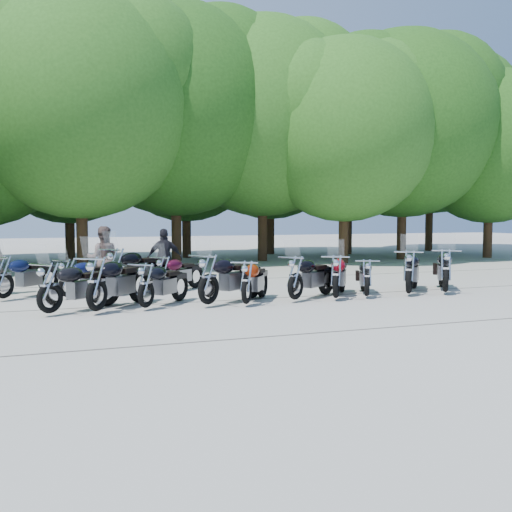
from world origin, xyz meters
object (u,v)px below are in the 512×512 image
object	(u,v)px
motorcycle_7	(367,276)
motorcycle_10	(3,275)
motorcycle_6	(336,275)
rider_2	(165,259)
motorcycle_3	(209,277)
motorcycle_9	(446,269)
motorcycle_12	(116,269)
motorcycle_11	(68,277)
motorcycle_0	(50,286)
motorcycle_4	(247,281)
motorcycle_5	(296,276)
motorcycle_1	(97,282)
rider_1	(103,259)
motorcycle_8	(409,270)
motorcycle_13	(164,273)
motorcycle_2	(146,284)

from	to	relation	value
motorcycle_7	motorcycle_10	distance (m)	9.13
motorcycle_7	motorcycle_10	bearing A→B (deg)	9.69
motorcycle_6	rider_2	xyz separation A→B (m)	(-3.52, 3.94, 0.22)
motorcycle_3	motorcycle_9	distance (m)	6.57
motorcycle_12	rider_2	distance (m)	1.93
motorcycle_11	motorcycle_3	bearing A→B (deg)	-167.41
motorcycle_12	motorcycle_10	bearing A→B (deg)	48.76
motorcycle_0	motorcycle_10	size ratio (longest dim) A/B	1.01
motorcycle_4	motorcycle_5	size ratio (longest dim) A/B	0.94
motorcycle_4	motorcycle_9	xyz separation A→B (m)	(5.70, 0.11, 0.09)
motorcycle_6	rider_2	distance (m)	5.29
motorcycle_1	motorcycle_11	xyz separation A→B (m)	(-0.47, 2.62, -0.13)
motorcycle_10	motorcycle_12	size ratio (longest dim) A/B	0.89
motorcycle_4	motorcycle_11	bearing A→B (deg)	-0.48
motorcycle_7	rider_2	size ratio (longest dim) A/B	1.16
motorcycle_0	motorcycle_3	world-z (taller)	motorcycle_3
motorcycle_9	motorcycle_0	bearing A→B (deg)	34.41
motorcycle_12	rider_1	distance (m)	1.11
motorcycle_9	motorcycle_11	distance (m)	9.91
motorcycle_7	motorcycle_8	xyz separation A→B (m)	(1.28, 0.01, 0.12)
motorcycle_5	rider_1	distance (m)	5.64
motorcycle_9	motorcycle_11	bearing A→B (deg)	19.61
motorcycle_6	motorcycle_13	world-z (taller)	motorcycle_6
motorcycle_8	motorcycle_13	world-z (taller)	motorcycle_8
rider_1	motorcycle_2	bearing A→B (deg)	108.27
motorcycle_1	motorcycle_9	xyz separation A→B (m)	(9.09, 0.04, -0.01)
motorcycle_0	motorcycle_12	world-z (taller)	motorcycle_12
motorcycle_1	motorcycle_5	distance (m)	4.75
motorcycle_3	motorcycle_12	world-z (taller)	motorcycle_12
motorcycle_4	motorcycle_7	distance (m)	3.34
motorcycle_7	motorcycle_11	world-z (taller)	motorcycle_11
motorcycle_1	motorcycle_8	world-z (taller)	motorcycle_1
motorcycle_3	motorcycle_12	size ratio (longest dim) A/B	0.98
motorcycle_11	motorcycle_9	bearing A→B (deg)	-142.62
motorcycle_8	motorcycle_13	bearing A→B (deg)	15.48
motorcycle_8	rider_2	distance (m)	6.90
motorcycle_2	motorcycle_9	xyz separation A→B (m)	(8.01, -0.14, 0.09)
motorcycle_1	motorcycle_6	size ratio (longest dim) A/B	1.09
motorcycle_3	motorcycle_7	distance (m)	4.21
rider_1	motorcycle_10	bearing A→B (deg)	32.64
rider_1	rider_2	bearing A→B (deg)	-166.98
motorcycle_9	rider_1	size ratio (longest dim) A/B	1.36
rider_2	motorcycle_10	bearing A→B (deg)	22.28
motorcycle_9	motorcycle_2	bearing A→B (deg)	33.73
motorcycle_5	motorcycle_12	world-z (taller)	motorcycle_12
motorcycle_4	motorcycle_8	bearing A→B (deg)	-143.15
motorcycle_7	rider_2	distance (m)	5.90
motorcycle_13	motorcycle_7	bearing A→B (deg)	-159.55
motorcycle_1	motorcycle_9	distance (m)	9.09
motorcycle_0	motorcycle_2	size ratio (longest dim) A/B	1.07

